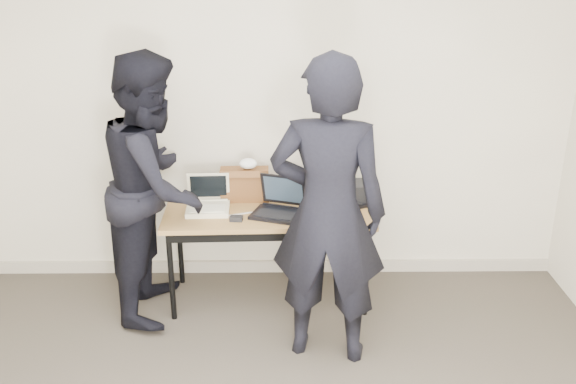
{
  "coord_description": "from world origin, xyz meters",
  "views": [
    {
      "loc": [
        0.06,
        -2.44,
        2.53
      ],
      "look_at": [
        0.1,
        1.6,
        0.95
      ],
      "focal_mm": 40.0,
      "sensor_mm": 36.0,
      "label": 1
    }
  ],
  "objects_px": {
    "laptop_beige": "(208,203)",
    "equipment_box": "(353,192)",
    "laptop_right": "(336,194)",
    "desk": "(268,219)",
    "laptop_center": "(279,205)",
    "person_typist": "(328,213)",
    "person_observer": "(155,186)",
    "leather_satchel": "(245,184)"
  },
  "relations": [
    {
      "from": "laptop_center",
      "to": "equipment_box",
      "type": "height_order",
      "value": "laptop_center"
    },
    {
      "from": "laptop_center",
      "to": "leather_satchel",
      "type": "distance_m",
      "value": 0.37
    },
    {
      "from": "laptop_beige",
      "to": "person_typist",
      "type": "bearing_deg",
      "value": -42.79
    },
    {
      "from": "laptop_beige",
      "to": "laptop_center",
      "type": "distance_m",
      "value": 0.52
    },
    {
      "from": "equipment_box",
      "to": "person_typist",
      "type": "distance_m",
      "value": 0.92
    },
    {
      "from": "laptop_beige",
      "to": "person_typist",
      "type": "xyz_separation_m",
      "value": [
        0.82,
        -0.7,
        0.22
      ]
    },
    {
      "from": "laptop_right",
      "to": "person_typist",
      "type": "distance_m",
      "value": 0.87
    },
    {
      "from": "laptop_center",
      "to": "person_typist",
      "type": "relative_size",
      "value": 0.22
    },
    {
      "from": "person_typist",
      "to": "leather_satchel",
      "type": "bearing_deg",
      "value": -47.84
    },
    {
      "from": "laptop_right",
      "to": "laptop_beige",
      "type": "bearing_deg",
      "value": 162.34
    },
    {
      "from": "laptop_center",
      "to": "person_typist",
      "type": "height_order",
      "value": "person_typist"
    },
    {
      "from": "equipment_box",
      "to": "person_observer",
      "type": "height_order",
      "value": "person_observer"
    },
    {
      "from": "laptop_center",
      "to": "person_typist",
      "type": "distance_m",
      "value": 0.73
    },
    {
      "from": "desk",
      "to": "laptop_center",
      "type": "xyz_separation_m",
      "value": [
        0.08,
        -0.03,
        0.12
      ]
    },
    {
      "from": "leather_satchel",
      "to": "equipment_box",
      "type": "distance_m",
      "value": 0.81
    },
    {
      "from": "laptop_beige",
      "to": "laptop_right",
      "type": "xyz_separation_m",
      "value": [
        0.94,
        0.14,
        0.01
      ]
    },
    {
      "from": "leather_satchel",
      "to": "equipment_box",
      "type": "xyz_separation_m",
      "value": [
        0.81,
        -0.04,
        -0.05
      ]
    },
    {
      "from": "desk",
      "to": "laptop_right",
      "type": "relative_size",
      "value": 3.14
    },
    {
      "from": "person_observer",
      "to": "desk",
      "type": "bearing_deg",
      "value": -81.73
    },
    {
      "from": "laptop_right",
      "to": "person_observer",
      "type": "relative_size",
      "value": 0.26
    },
    {
      "from": "laptop_beige",
      "to": "laptop_right",
      "type": "bearing_deg",
      "value": 6.11
    },
    {
      "from": "desk",
      "to": "laptop_right",
      "type": "distance_m",
      "value": 0.54
    },
    {
      "from": "laptop_right",
      "to": "person_typist",
      "type": "height_order",
      "value": "person_typist"
    },
    {
      "from": "laptop_beige",
      "to": "person_typist",
      "type": "distance_m",
      "value": 1.1
    },
    {
      "from": "desk",
      "to": "person_typist",
      "type": "bearing_deg",
      "value": -62.25
    },
    {
      "from": "laptop_center",
      "to": "person_typist",
      "type": "xyz_separation_m",
      "value": [
        0.3,
        -0.63,
        0.21
      ]
    },
    {
      "from": "laptop_beige",
      "to": "leather_satchel",
      "type": "relative_size",
      "value": 0.87
    },
    {
      "from": "laptop_right",
      "to": "person_typist",
      "type": "relative_size",
      "value": 0.24
    },
    {
      "from": "laptop_center",
      "to": "laptop_right",
      "type": "distance_m",
      "value": 0.47
    },
    {
      "from": "laptop_right",
      "to": "equipment_box",
      "type": "distance_m",
      "value": 0.13
    },
    {
      "from": "desk",
      "to": "laptop_center",
      "type": "distance_m",
      "value": 0.15
    },
    {
      "from": "leather_satchel",
      "to": "person_observer",
      "type": "bearing_deg",
      "value": -155.34
    },
    {
      "from": "leather_satchel",
      "to": "laptop_right",
      "type": "bearing_deg",
      "value": -6.5
    },
    {
      "from": "person_typist",
      "to": "laptop_beige",
      "type": "bearing_deg",
      "value": -30.37
    },
    {
      "from": "laptop_center",
      "to": "laptop_right",
      "type": "height_order",
      "value": "laptop_right"
    },
    {
      "from": "desk",
      "to": "laptop_center",
      "type": "height_order",
      "value": "laptop_center"
    },
    {
      "from": "desk",
      "to": "leather_satchel",
      "type": "relative_size",
      "value": 4.17
    },
    {
      "from": "laptop_beige",
      "to": "laptop_center",
      "type": "height_order",
      "value": "laptop_center"
    },
    {
      "from": "laptop_beige",
      "to": "leather_satchel",
      "type": "distance_m",
      "value": 0.33
    },
    {
      "from": "leather_satchel",
      "to": "equipment_box",
      "type": "bearing_deg",
      "value": -4.05
    },
    {
      "from": "laptop_beige",
      "to": "equipment_box",
      "type": "bearing_deg",
      "value": 6.38
    },
    {
      "from": "laptop_beige",
      "to": "person_typist",
      "type": "height_order",
      "value": "person_typist"
    }
  ]
}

